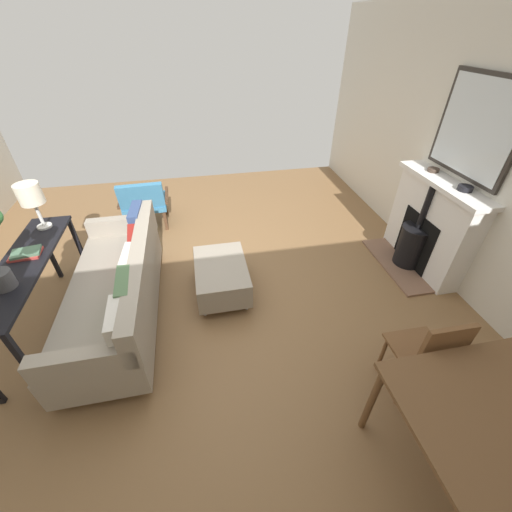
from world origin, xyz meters
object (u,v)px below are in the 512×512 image
Objects in this scene: mantel_bowl_far at (465,188)px; dining_table at (496,417)px; armchair_accent at (144,201)px; book_stack at (26,253)px; mantel_bowl_near at (433,170)px; ottoman at (221,276)px; dining_chair_near_fireplace at (429,353)px; fireplace at (426,230)px; sofa at (120,289)px; console_table at (26,272)px; table_lamp_near_end at (30,196)px.

mantel_bowl_far is 2.23m from dining_table.
book_stack is (0.80, 1.67, 0.39)m from armchair_accent.
book_stack is at bearing 4.91° from mantel_bowl_near.
dining_chair_near_fireplace is (-1.40, 1.51, 0.29)m from ottoman.
fireplace is 2.38m from dining_table.
mantel_bowl_far reaches higher than book_stack.
fireplace reaches higher than book_stack.
fireplace is 1.41× the size of dining_chair_near_fireplace.
book_stack is 0.30× the size of dining_chair_near_fireplace.
fireplace is 8.80× the size of mantel_bowl_far.
sofa reaches higher than dining_table.
fireplace reaches higher than ottoman.
mantel_bowl_near is at bearing -172.10° from sofa.
console_table is at bearing -0.22° from mantel_bowl_far.
console_table is at bearing 89.88° from book_stack.
fireplace is at bearing -176.91° from console_table.
sofa is at bearing 87.11° from armchair_accent.
fireplace is 4.21m from book_stack.
ottoman is at bearing -4.21° from mantel_bowl_far.
book_stack reaches higher than console_table.
console_table is 0.17m from book_stack.
sofa is 7.60× the size of book_stack.
console_table reaches higher than armchair_accent.
dining_table reaches higher than ottoman.
ottoman is at bearing -55.80° from dining_table.
sofa is (3.53, 0.49, -0.77)m from mantel_bowl_near.
table_lamp_near_end is 0.60m from book_stack.
mantel_bowl_far is at bearing -120.43° from dining_table.
mantel_bowl_far is 0.19× the size of armchair_accent.
mantel_bowl_near reaches higher than book_stack.
mantel_bowl_near reaches higher than sofa.
mantel_bowl_near is at bearing 178.25° from table_lamp_near_end.
fireplace is 9.81× the size of mantel_bowl_near.
dining_table is (-3.13, 2.02, -0.15)m from book_stack.
console_table is (4.24, 0.49, -0.44)m from mantel_bowl_near.
dining_table is at bearing 124.20° from ottoman.
mantel_bowl_near is at bearing -99.57° from fireplace.
table_lamp_near_end is (4.24, -0.13, 0.01)m from mantel_bowl_near.
dining_chair_near_fireplace is at bearing 147.90° from table_lamp_near_end.
mantel_bowl_near reaches higher than fireplace.
mantel_bowl_near reaches higher than ottoman.
console_table is at bearing 90.00° from table_lamp_near_end.
ottoman is 1.09× the size of armchair_accent.
table_lamp_near_end is at bearing -32.10° from dining_chair_near_fireplace.
fireplace is 0.68m from mantel_bowl_far.
table_lamp_near_end is 0.42× the size of dining_table.
dining_table is (1.10, 1.88, -0.48)m from mantel_bowl_far.
dining_chair_near_fireplace is at bearing 156.77° from console_table.
book_stack reaches higher than dining_table.
dining_chair_near_fireplace reaches higher than book_stack.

